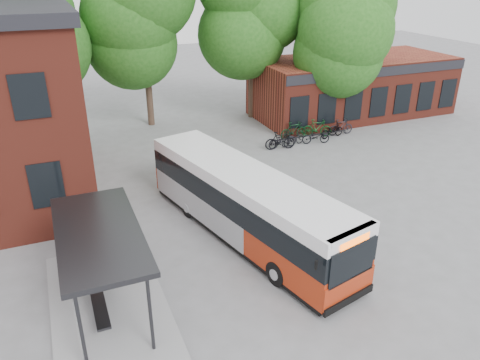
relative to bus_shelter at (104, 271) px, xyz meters
name	(u,v)px	position (x,y,z in m)	size (l,w,h in m)	color
ground	(229,260)	(4.50, 1.00, -1.45)	(100.00, 100.00, 0.00)	slate
shop_row	(352,86)	(19.50, 15.00, 0.55)	(14.00, 6.20, 4.00)	maroon
bus_shelter	(104,271)	(0.00, 0.00, 0.00)	(3.60, 7.00, 2.90)	#2A2A2D
bike_rail	(310,138)	(13.78, 11.00, -1.26)	(5.20, 0.10, 0.38)	#2A2A2D
tree_0	(25,51)	(-1.50, 17.00, 4.05)	(7.92, 7.92, 11.00)	#1D5015
tree_1	(145,46)	(5.50, 18.00, 3.75)	(7.92, 7.92, 10.40)	#1D5015
tree_2	(252,37)	(12.50, 17.00, 4.05)	(7.92, 7.92, 11.00)	#1D5015
tree_3	(349,55)	(17.50, 13.00, 3.19)	(7.04, 7.04, 9.28)	#1D5015
city_bus	(245,205)	(5.72, 2.34, -0.06)	(2.34, 10.98, 2.79)	#9D280E
bicycle_0	(282,140)	(11.68, 10.61, -0.96)	(0.65, 1.86, 0.98)	black
bicycle_1	(280,141)	(11.42, 10.43, -0.90)	(0.51, 1.82, 1.10)	black
bicycle_2	(293,138)	(12.42, 10.72, -1.00)	(0.60, 1.71, 0.90)	black
bicycle_3	(294,130)	(13.05, 11.76, -0.90)	(0.51, 1.82, 1.09)	black
bicycle_4	(316,136)	(13.88, 10.49, -1.01)	(0.59, 1.69, 0.89)	black
bicycle_5	(317,128)	(14.60, 11.56, -0.89)	(0.52, 1.86, 1.12)	#10401A
bicycle_6	(332,130)	(15.39, 11.02, -0.99)	(0.61, 1.76, 0.93)	black
bicycle_7	(341,127)	(16.16, 11.25, -0.93)	(0.49, 1.73, 1.04)	black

